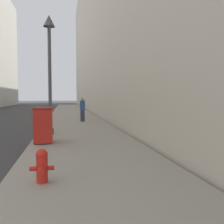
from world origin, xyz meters
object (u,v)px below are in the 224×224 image
(trash_bin, at_px, (43,125))
(pedestrian_on_sidewalk, at_px, (82,109))
(lamppost, at_px, (49,54))
(fire_hydrant, at_px, (42,165))

(trash_bin, xyz_separation_m, pedestrian_on_sidewalk, (1.92, 7.43, 0.15))
(lamppost, height_order, pedestrian_on_sidewalk, lamppost)
(pedestrian_on_sidewalk, bearing_deg, fire_hydrant, -97.88)
(trash_bin, relative_size, pedestrian_on_sidewalk, 0.80)
(fire_hydrant, distance_m, trash_bin, 4.22)
(fire_hydrant, distance_m, lamppost, 7.08)
(lamppost, bearing_deg, trash_bin, -93.77)
(trash_bin, distance_m, lamppost, 3.56)
(fire_hydrant, distance_m, pedestrian_on_sidewalk, 11.75)
(lamppost, bearing_deg, pedestrian_on_sidewalk, 71.38)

